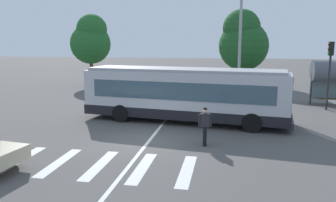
# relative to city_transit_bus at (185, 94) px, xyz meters

# --- Properties ---
(ground_plane) EXTENTS (160.00, 160.00, 0.00)m
(ground_plane) POSITION_rel_city_transit_bus_xyz_m (-1.37, -4.23, -1.59)
(ground_plane) COLOR #514F4C
(city_transit_bus) EXTENTS (11.87, 4.16, 3.06)m
(city_transit_bus) POSITION_rel_city_transit_bus_xyz_m (0.00, 0.00, 0.00)
(city_transit_bus) COLOR black
(city_transit_bus) RESTS_ON ground_plane
(pedestrian_crossing_street) EXTENTS (0.58, 0.42, 1.72)m
(pedestrian_crossing_street) POSITION_rel_city_transit_bus_xyz_m (1.46, -4.27, -0.62)
(pedestrian_crossing_street) COLOR black
(pedestrian_crossing_street) RESTS_ON ground_plane
(parked_car_blue) EXTENTS (2.06, 4.59, 1.35)m
(parked_car_blue) POSITION_rel_city_transit_bus_xyz_m (-4.54, 11.81, -0.82)
(parked_car_blue) COLOR black
(parked_car_blue) RESTS_ON ground_plane
(parked_car_champagne) EXTENTS (1.94, 4.54, 1.35)m
(parked_car_champagne) POSITION_rel_city_transit_bus_xyz_m (-1.99, 12.27, -0.82)
(parked_car_champagne) COLOR black
(parked_car_champagne) RESTS_ON ground_plane
(parked_car_silver) EXTENTS (2.01, 4.57, 1.35)m
(parked_car_silver) POSITION_rel_city_transit_bus_xyz_m (0.91, 12.05, -0.82)
(parked_car_silver) COLOR black
(parked_car_silver) RESTS_ON ground_plane
(traffic_light_far_corner) EXTENTS (0.33, 0.32, 4.54)m
(traffic_light_far_corner) POSITION_rel_city_transit_bus_xyz_m (9.00, 4.99, 1.47)
(traffic_light_far_corner) COLOR #28282B
(traffic_light_far_corner) RESTS_ON ground_plane
(twin_arm_street_lamp) EXTENTS (5.19, 0.32, 9.79)m
(twin_arm_street_lamp) POSITION_rel_city_transit_bus_xyz_m (3.17, 6.00, 4.42)
(twin_arm_street_lamp) COLOR #939399
(twin_arm_street_lamp) RESTS_ON ground_plane
(background_tree_left) EXTENTS (4.15, 4.15, 7.33)m
(background_tree_left) POSITION_rel_city_transit_bus_xyz_m (-11.63, 14.49, 3.16)
(background_tree_left) COLOR brown
(background_tree_left) RESTS_ON ground_plane
(background_tree_right) EXTENTS (5.19, 5.19, 7.87)m
(background_tree_right) POSITION_rel_city_transit_bus_xyz_m (3.88, 17.69, 3.06)
(background_tree_right) COLOR brown
(background_tree_right) RESTS_ON ground_plane
(crosswalk_painted_stripes) EXTENTS (6.99, 3.08, 0.01)m
(crosswalk_painted_stripes) POSITION_rel_city_transit_bus_xyz_m (-2.23, -7.37, -1.58)
(crosswalk_painted_stripes) COLOR silver
(crosswalk_painted_stripes) RESTS_ON ground_plane
(lane_center_line) EXTENTS (0.16, 24.00, 0.01)m
(lane_center_line) POSITION_rel_city_transit_bus_xyz_m (-1.12, -2.23, -1.58)
(lane_center_line) COLOR silver
(lane_center_line) RESTS_ON ground_plane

